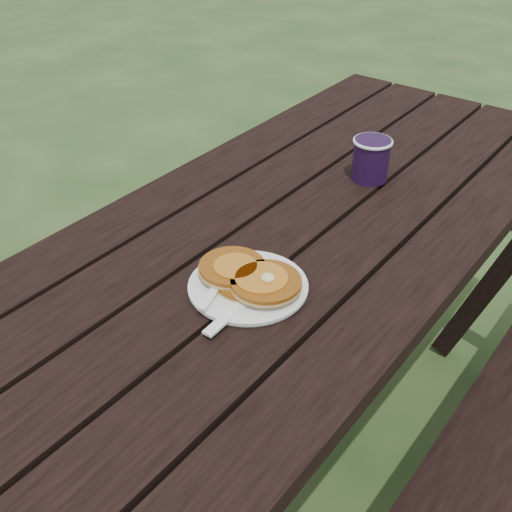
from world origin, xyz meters
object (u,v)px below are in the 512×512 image
Objects in this scene: plate at (248,287)px; pancake_stack at (250,277)px; coffee_cup at (371,157)px; picnic_table at (291,348)px.

pancake_stack is (-0.00, 0.01, 0.02)m from plate.
coffee_cup is (-0.03, 0.52, 0.05)m from plate.
picnic_table is 0.51m from coffee_cup.
plate is 1.05× the size of pancake_stack.
plate is at bearing -86.20° from coffee_cup.
plate is 2.12× the size of coffee_cup.
plate is at bearing -75.07° from picnic_table.
plate reaches higher than picnic_table.
pancake_stack is 0.52m from coffee_cup.
pancake_stack is at bearing -86.22° from coffee_cup.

